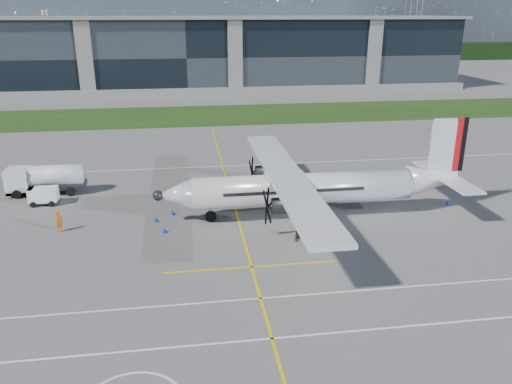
# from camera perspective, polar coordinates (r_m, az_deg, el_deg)

# --- Properties ---
(ground) EXTENTS (400.00, 400.00, 0.00)m
(ground) POSITION_cam_1_polar(r_m,az_deg,el_deg) (77.71, -7.37, 7.53)
(ground) COLOR #5B5956
(ground) RESTS_ON ground
(grass_strip) EXTENTS (400.00, 18.00, 0.04)m
(grass_strip) POSITION_cam_1_polar(r_m,az_deg,el_deg) (85.54, -7.50, 8.66)
(grass_strip) COLOR #1D3A10
(grass_strip) RESTS_ON ground
(terminal_building) EXTENTS (120.00, 20.00, 15.00)m
(terminal_building) POSITION_cam_1_polar(r_m,az_deg,el_deg) (116.30, -8.01, 15.29)
(terminal_building) COLOR black
(terminal_building) RESTS_ON ground
(tree_line) EXTENTS (400.00, 6.00, 6.00)m
(tree_line) POSITION_cam_1_polar(r_m,az_deg,el_deg) (176.47, -8.20, 15.31)
(tree_line) COLOR black
(tree_line) RESTS_ON ground
(pylon_east) EXTENTS (9.00, 4.60, 30.00)m
(pylon_east) POSITION_cam_1_polar(r_m,az_deg,el_deg) (204.91, 17.50, 18.61)
(pylon_east) COLOR gray
(pylon_east) RESTS_ON ground
(yellow_taxiway_centerline) EXTENTS (0.20, 70.00, 0.01)m
(yellow_taxiway_centerline) POSITION_cam_1_polar(r_m,az_deg,el_deg) (48.95, -3.05, 0.30)
(yellow_taxiway_centerline) COLOR yellow
(yellow_taxiway_centerline) RESTS_ON ground
(white_lane_line) EXTENTS (90.00, 0.15, 0.01)m
(white_lane_line) POSITION_cam_1_polar(r_m,az_deg,el_deg) (27.40, -4.63, -16.88)
(white_lane_line) COLOR white
(white_lane_line) RESTS_ON ground
(turboprop_aircraft) EXTENTS (26.12, 27.09, 8.13)m
(turboprop_aircraft) POSITION_cam_1_polar(r_m,az_deg,el_deg) (41.51, 6.74, 2.47)
(turboprop_aircraft) COLOR silver
(turboprop_aircraft) RESTS_ON ground
(fuel_tanker_truck) EXTENTS (7.40, 2.41, 2.78)m
(fuel_tanker_truck) POSITION_cam_1_polar(r_m,az_deg,el_deg) (51.56, -23.43, 1.28)
(fuel_tanker_truck) COLOR silver
(fuel_tanker_truck) RESTS_ON ground
(baggage_tug) EXTENTS (2.61, 1.57, 1.57)m
(baggage_tug) POSITION_cam_1_polar(r_m,az_deg,el_deg) (48.79, -23.11, -0.43)
(baggage_tug) COLOR white
(baggage_tug) RESTS_ON ground
(ground_crew_person) EXTENTS (0.90, 1.00, 2.01)m
(ground_crew_person) POSITION_cam_1_polar(r_m,az_deg,el_deg) (42.21, -21.59, -2.96)
(ground_crew_person) COLOR #F25907
(ground_crew_person) RESTS_ON ground
(safety_cone_nose_stbd) EXTENTS (0.36, 0.36, 0.50)m
(safety_cone_nose_stbd) POSITION_cam_1_polar(r_m,az_deg,el_deg) (43.35, -9.53, -2.26)
(safety_cone_nose_stbd) COLOR blue
(safety_cone_nose_stbd) RESTS_ON ground
(safety_cone_stbdwing) EXTENTS (0.36, 0.36, 0.50)m
(safety_cone_stbdwing) POSITION_cam_1_polar(r_m,az_deg,el_deg) (55.34, 0.62, 2.92)
(safety_cone_stbdwing) COLOR blue
(safety_cone_stbdwing) RESTS_ON ground
(safety_cone_tail) EXTENTS (0.36, 0.36, 0.50)m
(safety_cone_tail) POSITION_cam_1_polar(r_m,az_deg,el_deg) (48.10, 21.11, -1.11)
(safety_cone_tail) COLOR blue
(safety_cone_tail) RESTS_ON ground
(safety_cone_fwd) EXTENTS (0.36, 0.36, 0.50)m
(safety_cone_fwd) POSITION_cam_1_polar(r_m,az_deg,el_deg) (42.18, -11.40, -3.02)
(safety_cone_fwd) COLOR blue
(safety_cone_fwd) RESTS_ON ground
(safety_cone_nose_port) EXTENTS (0.36, 0.36, 0.50)m
(safety_cone_nose_port) POSITION_cam_1_polar(r_m,az_deg,el_deg) (39.98, -10.43, -4.27)
(safety_cone_nose_port) COLOR blue
(safety_cone_nose_port) RESTS_ON ground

